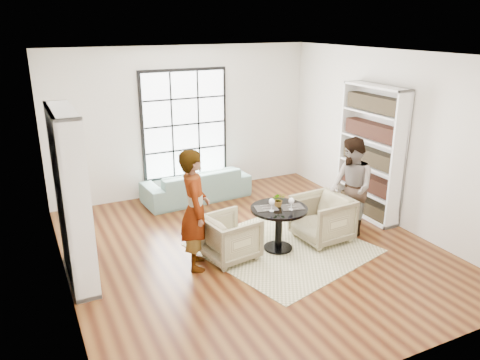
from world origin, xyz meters
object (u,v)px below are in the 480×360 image
pedestal_table (279,219)px  armchair_right (322,219)px  sofa (196,184)px  wine_glass_right (291,201)px  armchair_left (230,237)px  person_left (195,210)px  flower_centerpiece (279,199)px  wine_glass_left (272,202)px  person_right (351,187)px

pedestal_table → armchair_right: (0.81, -0.02, -0.14)m
sofa → wine_glass_right: (0.49, -2.79, 0.54)m
pedestal_table → armchair_left: (-0.80, 0.07, -0.17)m
person_left → wine_glass_right: size_ratio=9.06×
person_left → flower_centerpiece: size_ratio=7.75×
wine_glass_left → armchair_left: bearing=168.7°
armchair_right → person_right: bearing=86.1°
pedestal_table → person_left: person_left is taller
flower_centerpiece → person_left: bearing=179.6°
armchair_right → person_right: person_right is taller
armchair_left → person_left: 0.78m
pedestal_table → flower_centerpiece: 0.31m
armchair_right → wine_glass_right: 0.84m
armchair_right → flower_centerpiece: bearing=-99.6°
armchair_left → wine_glass_left: wine_glass_left is taller
sofa → flower_centerpiece: 2.66m
pedestal_table → person_right: size_ratio=0.53×
armchair_right → wine_glass_left: (-0.98, -0.04, 0.47)m
wine_glass_left → flower_centerpiece: flower_centerpiece is taller
flower_centerpiece → armchair_right: bearing=-5.7°
wine_glass_right → person_right: bearing=6.0°
person_right → person_left: bearing=-77.0°
pedestal_table → armchair_left: 0.82m
sofa → person_left: person_left is taller
sofa → wine_glass_right: 2.89m
pedestal_table → person_left: (-1.35, 0.07, 0.38)m
pedestal_table → wine_glass_right: size_ratio=4.50×
person_right → wine_glass_right: (-1.24, -0.13, 0.02)m
person_left → person_right: (2.71, -0.09, -0.06)m
armchair_right → wine_glass_left: wine_glass_left is taller
armchair_right → wine_glass_right: bearing=-83.2°
person_right → pedestal_table: bearing=-76.0°
wine_glass_left → wine_glass_right: size_ratio=1.03×
person_left → flower_centerpiece: (1.38, -0.01, -0.07)m
armchair_left → person_right: size_ratio=0.45×
pedestal_table → wine_glass_left: (-0.17, -0.06, 0.34)m
sofa → armchair_right: 2.91m
armchair_left → flower_centerpiece: bearing=-99.4°
person_left → pedestal_table: bearing=-75.9°
sofa → wine_glass_right: wine_glass_right is taller
pedestal_table → flower_centerpiece: flower_centerpiece is taller
person_right → wine_glass_right: 1.25m
armchair_right → person_right: 0.71m
wine_glass_right → flower_centerpiece: flower_centerpiece is taller
sofa → wine_glass_left: (0.20, -2.70, 0.54)m
armchair_left → wine_glass_right: bearing=-112.0°
armchair_left → flower_centerpiece: 0.95m
wine_glass_right → sofa: bearing=99.9°
pedestal_table → wine_glass_left: size_ratio=4.39×
armchair_right → flower_centerpiece: (-0.79, 0.08, 0.44)m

